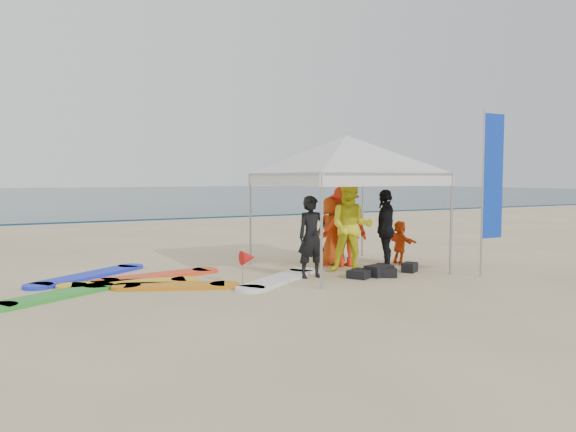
# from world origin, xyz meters

# --- Properties ---
(ground) EXTENTS (120.00, 120.00, 0.00)m
(ground) POSITION_xyz_m (0.00, 0.00, 0.00)
(ground) COLOR beige
(ground) RESTS_ON ground
(ocean) EXTENTS (160.00, 84.00, 0.08)m
(ocean) POSITION_xyz_m (0.00, 60.00, 0.04)
(ocean) COLOR #0C2633
(ocean) RESTS_ON ground
(shoreline_foam) EXTENTS (160.00, 1.20, 0.01)m
(shoreline_foam) POSITION_xyz_m (0.00, 18.20, 0.00)
(shoreline_foam) COLOR silver
(shoreline_foam) RESTS_ON ground
(person_black_a) EXTENTS (0.63, 0.45, 1.65)m
(person_black_a) POSITION_xyz_m (0.48, 1.78, 0.83)
(person_black_a) COLOR black
(person_black_a) RESTS_ON ground
(person_yellow) EXTENTS (1.20, 1.14, 1.94)m
(person_yellow) POSITION_xyz_m (1.55, 1.94, 0.97)
(person_yellow) COLOR #F8F623
(person_yellow) RESTS_ON ground
(person_orange_a) EXTENTS (1.24, 0.79, 1.82)m
(person_orange_a) POSITION_xyz_m (1.87, 2.70, 0.91)
(person_orange_a) COLOR #F73916
(person_orange_a) RESTS_ON ground
(person_black_b) EXTENTS (1.04, 1.03, 1.76)m
(person_black_b) POSITION_xyz_m (2.44, 1.93, 0.88)
(person_black_b) COLOR black
(person_black_b) RESTS_ON ground
(person_orange_b) EXTENTS (0.80, 0.53, 1.59)m
(person_orange_b) POSITION_xyz_m (1.70, 2.94, 0.80)
(person_orange_b) COLOR #C34411
(person_orange_b) RESTS_ON ground
(person_seated) EXTENTS (0.36, 0.96, 1.01)m
(person_seated) POSITION_xyz_m (3.20, 2.36, 0.51)
(person_seated) COLOR #F75816
(person_seated) RESTS_ON ground
(canopy_tent) EXTENTS (4.44, 4.44, 3.35)m
(canopy_tent) POSITION_xyz_m (1.62, 2.28, 2.92)
(canopy_tent) COLOR #A5A5A8
(canopy_tent) RESTS_ON ground
(feather_flag) EXTENTS (0.57, 0.04, 3.40)m
(feather_flag) POSITION_xyz_m (3.83, 0.25, 2.00)
(feather_flag) COLOR #A5A5A8
(feather_flag) RESTS_ON ground
(marker_pennant) EXTENTS (0.28, 0.28, 0.64)m
(marker_pennant) POSITION_xyz_m (-0.91, 1.79, 0.49)
(marker_pennant) COLOR #A5A5A8
(marker_pennant) RESTS_ON ground
(gear_pile) EXTENTS (1.86, 0.71, 0.22)m
(gear_pile) POSITION_xyz_m (1.81, 1.27, 0.10)
(gear_pile) COLOR black
(gear_pile) RESTS_ON ground
(surfboard_spread) EXTENTS (6.03, 3.96, 0.07)m
(surfboard_spread) POSITION_xyz_m (-2.59, 2.68, 0.03)
(surfboard_spread) COLOR orange
(surfboard_spread) RESTS_ON ground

